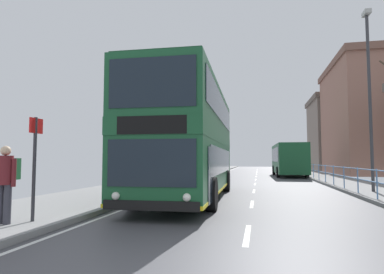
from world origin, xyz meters
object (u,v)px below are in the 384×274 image
at_px(pedestrian_companion, 6,178).
at_px(bus_stop_sign_near, 35,156).
at_px(double_decker_bus_main, 190,141).
at_px(background_building_01, 377,117).
at_px(background_bus_far_lane, 288,159).
at_px(street_lamp_far_side, 369,86).
at_px(background_building_02, 354,133).

height_order(pedestrian_companion, bus_stop_sign_near, bus_stop_sign_near).
bearing_deg(double_decker_bus_main, pedestrian_companion, -113.78).
xyz_separation_m(bus_stop_sign_near, background_building_01, (18.15, 32.41, 4.64)).
height_order(double_decker_bus_main, background_bus_far_lane, double_decker_bus_main).
bearing_deg(pedestrian_companion, street_lamp_far_side, 42.42).
relative_size(pedestrian_companion, street_lamp_far_side, 0.21).
bearing_deg(pedestrian_companion, background_building_01, 60.49).
height_order(background_bus_far_lane, background_building_01, background_building_01).
height_order(bus_stop_sign_near, background_building_01, background_building_01).
distance_m(double_decker_bus_main, bus_stop_sign_near, 6.61).
bearing_deg(street_lamp_far_side, background_bus_far_lane, 98.03).
xyz_separation_m(pedestrian_companion, street_lamp_far_side, (10.65, 9.73, 3.79)).
bearing_deg(background_building_02, bus_stop_sign_near, -112.99).
distance_m(background_bus_far_lane, background_building_01, 13.21).
bearing_deg(double_decker_bus_main, background_building_01, 59.16).
distance_m(pedestrian_companion, background_building_02, 49.47).
bearing_deg(background_bus_far_lane, background_building_01, 34.49).
bearing_deg(bus_stop_sign_near, double_decker_bus_main, 68.14).
bearing_deg(bus_stop_sign_near, background_building_01, 60.75).
bearing_deg(background_building_01, bus_stop_sign_near, -119.25).
distance_m(double_decker_bus_main, pedestrian_companion, 7.19).
xyz_separation_m(background_bus_far_lane, street_lamp_far_side, (2.27, -16.08, 3.31)).
bearing_deg(background_bus_far_lane, double_decker_bus_main, -105.94).
bearing_deg(background_building_01, pedestrian_companion, -119.51).
relative_size(double_decker_bus_main, bus_stop_sign_near, 4.36).
xyz_separation_m(bus_stop_sign_near, street_lamp_far_side, (10.23, 9.33, 3.30)).
bearing_deg(pedestrian_companion, background_bus_far_lane, 72.02).
distance_m(background_bus_far_lane, background_building_02, 22.73).
xyz_separation_m(double_decker_bus_main, pedestrian_companion, (-2.86, -6.50, -1.16)).
xyz_separation_m(double_decker_bus_main, background_building_02, (16.59, 38.79, 3.13)).
relative_size(bus_stop_sign_near, background_building_02, 0.20).
relative_size(pedestrian_companion, background_building_01, 0.12).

